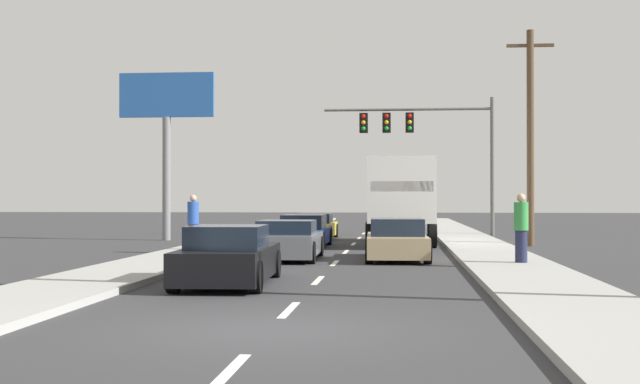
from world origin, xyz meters
TOP-DOWN VIEW (x-y plane):
  - ground_plane at (0.00, 25.00)m, footprint 140.00×140.00m
  - sidewalk_right at (4.77, 20.00)m, footprint 2.44×80.00m
  - sidewalk_left at (-4.77, 20.00)m, footprint 2.44×80.00m
  - lane_markings at (0.00, 22.13)m, footprint 0.14×62.00m
  - car_yellow at (-1.95, 26.03)m, footprint 1.81×4.64m
  - car_blue at (-1.76, 19.86)m, footprint 1.85×4.48m
  - car_gray at (-1.54, 13.37)m, footprint 2.02×4.24m
  - car_black at (-1.83, 6.03)m, footprint 1.98×4.46m
  - box_truck at (1.88, 21.84)m, footprint 2.73×8.21m
  - car_tan at (1.76, 13.63)m, footprint 1.98×4.59m
  - traffic_signal_mast at (2.59, 29.42)m, footprint 8.28×0.69m
  - utility_pole_mid at (6.90, 21.26)m, footprint 1.80×0.28m
  - roadside_billboard at (-8.36, 24.36)m, footprint 4.23×0.36m
  - pedestrian_near_corner at (5.08, 11.06)m, footprint 0.38×0.38m
  - pedestrian_mid_block at (-5.06, 15.90)m, footprint 0.38×0.38m

SIDE VIEW (x-z plane):
  - ground_plane at x=0.00m, z-range 0.00..0.00m
  - lane_markings at x=0.00m, z-range 0.00..0.01m
  - sidewalk_right at x=4.77m, z-range 0.00..0.14m
  - sidewalk_left at x=-4.77m, z-range 0.00..0.14m
  - car_yellow at x=-1.95m, z-range -0.04..1.13m
  - car_gray at x=-1.54m, z-range -0.04..1.15m
  - car_blue at x=-1.76m, z-range -0.05..1.18m
  - car_tan at x=1.76m, z-range -0.06..1.19m
  - car_black at x=-1.83m, z-range -0.06..1.22m
  - pedestrian_mid_block at x=-5.06m, z-range 0.14..1.98m
  - pedestrian_near_corner at x=5.08m, z-range 0.14..1.99m
  - box_truck at x=1.88m, z-range 0.26..3.62m
  - utility_pole_mid at x=6.90m, z-range 0.14..8.51m
  - traffic_signal_mast at x=2.59m, z-range 1.75..8.50m
  - roadside_billboard at x=-8.36m, z-range 1.61..9.00m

